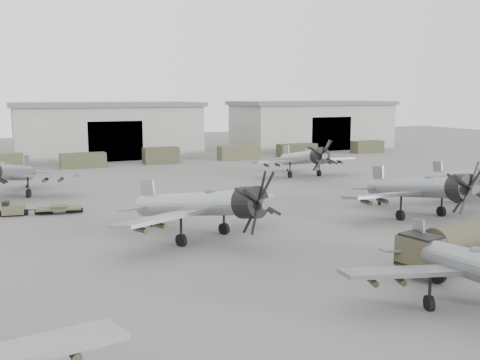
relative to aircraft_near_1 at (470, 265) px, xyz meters
The scene contains 16 objects.
ground 9.11m from the aircraft_near_1, 116.48° to the left, with size 220.00×220.00×0.00m, color #525250.
hangar_center 70.04m from the aircraft_near_1, 93.23° to the left, with size 29.00×14.80×8.70m.
hangar_right 77.78m from the aircraft_near_1, 64.03° to the left, with size 29.00×14.80×8.70m.
support_truck_3 58.71m from the aircraft_near_1, 99.27° to the left, with size 6.03×2.20×1.97m, color #3D3F29.
support_truck_4 57.96m from the aircraft_near_1, 88.52° to the left, with size 5.04×2.20×2.33m, color #3C3C27.
support_truck_5 59.58m from the aircraft_near_1, 76.53° to the left, with size 6.51×2.20×2.10m, color #49472F.
support_truck_6 62.78m from the aircraft_near_1, 67.36° to the left, with size 6.53×2.20×2.02m, color #353925.
support_truck_7 69.34m from the aircraft_near_1, 56.67° to the left, with size 5.52×2.20×2.02m, color #3C3D28.
aircraft_near_1 is the anchor object (origin of this frame).
aircraft_mid_1 17.59m from the aircraft_near_1, 113.37° to the left, with size 13.24×12.01×5.43m.
aircraft_mid_2 18.94m from the aircraft_near_1, 53.48° to the left, with size 13.49×12.14×5.40m.
aircraft_mid_3 27.68m from the aircraft_near_1, 42.11° to the left, with size 12.22×11.00×4.86m.
aircraft_far_0 42.84m from the aircraft_near_1, 116.72° to the left, with size 13.23×11.94×5.34m.
aircraft_far_1 40.56m from the aircraft_near_1, 69.90° to the left, with size 12.91×11.62×5.14m.
fuel_tanker 5.90m from the aircraft_near_1, 54.29° to the left, with size 7.03×4.04×2.59m.
tug_trailer 34.19m from the aircraft_near_1, 120.83° to the left, with size 6.30×2.16×1.25m.
Camera 1 is at (-15.14, -25.19, 9.81)m, focal length 40.00 mm.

